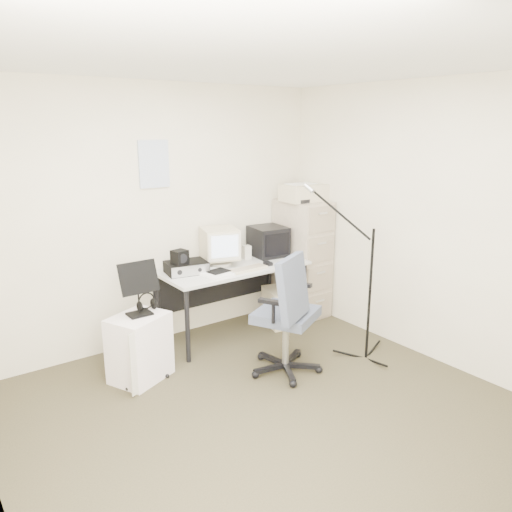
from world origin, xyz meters
TOP-DOWN VIEW (x-y plane):
  - floor at (0.00, 0.00)m, footprint 3.60×3.60m
  - ceiling at (0.00, 0.00)m, footprint 3.60×3.60m
  - wall_back at (0.00, 1.80)m, footprint 3.60×0.02m
  - wall_right at (1.80, 0.00)m, footprint 0.02×3.60m
  - wall_calendar at (-0.02, 1.79)m, footprint 0.30×0.02m
  - filing_cabinet at (1.58, 1.48)m, footprint 0.40×0.60m
  - printer at (1.58, 1.47)m, footprint 0.48×0.34m
  - desk at (0.63, 1.45)m, footprint 1.50×0.70m
  - crt_monitor at (0.55, 1.56)m, footprint 0.43×0.44m
  - crt_tv at (1.17, 1.57)m, footprint 0.39×0.41m
  - desk_speaker at (0.89, 1.58)m, footprint 0.09×0.09m
  - keyboard at (0.66, 1.23)m, footprint 0.40×0.16m
  - mouse at (0.93, 1.26)m, footprint 0.07×0.11m
  - radio_receiver at (0.13, 1.51)m, footprint 0.43×0.34m
  - radio_speaker at (0.05, 1.47)m, footprint 0.15×0.15m
  - papers at (0.32, 1.30)m, footprint 0.28×0.36m
  - pc_tower at (1.13, 1.37)m, footprint 0.30×0.45m
  - office_chair at (0.53, 0.49)m, footprint 0.85×0.85m
  - side_cart at (-0.55, 1.12)m, footprint 0.57×0.52m
  - music_stand at (-0.52, 1.14)m, footprint 0.37×0.29m
  - headphones at (-0.42, 1.21)m, footprint 0.21×0.21m
  - mic_stand at (1.31, 0.25)m, footprint 0.03×0.03m

SIDE VIEW (x-z plane):
  - floor at x=0.00m, z-range -0.01..0.00m
  - pc_tower at x=1.13m, z-range 0.00..0.39m
  - side_cart at x=-0.55m, z-range 0.00..0.57m
  - desk at x=0.63m, z-range 0.00..0.73m
  - office_chair at x=0.53m, z-range 0.00..1.10m
  - headphones at x=-0.42m, z-range 0.61..0.63m
  - filing_cabinet at x=1.58m, z-range 0.00..1.30m
  - papers at x=0.32m, z-range 0.73..0.75m
  - keyboard at x=0.66m, z-range 0.73..0.75m
  - mouse at x=0.93m, z-range 0.73..0.76m
  - radio_receiver at x=0.13m, z-range 0.73..0.84m
  - desk_speaker at x=0.89m, z-range 0.73..0.87m
  - mic_stand at x=1.31m, z-range 0.00..1.61m
  - music_stand at x=-0.52m, z-range 0.57..1.04m
  - crt_tv at x=1.17m, z-range 0.73..1.05m
  - radio_speaker at x=0.05m, z-range 0.84..0.97m
  - crt_monitor at x=0.55m, z-range 0.73..1.10m
  - wall_back at x=0.00m, z-range 0.00..2.50m
  - wall_right at x=1.80m, z-range 0.00..2.50m
  - printer at x=1.58m, z-range 1.30..1.48m
  - wall_calendar at x=-0.02m, z-range 1.53..1.97m
  - ceiling at x=0.00m, z-range 2.50..2.50m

